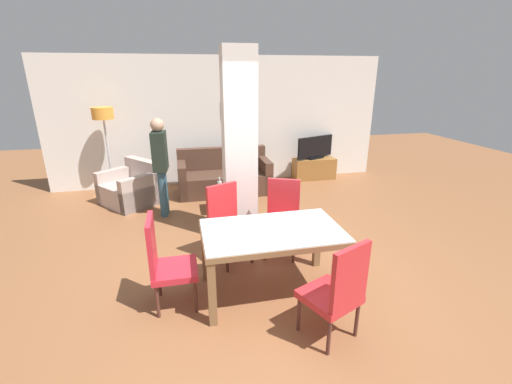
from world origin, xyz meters
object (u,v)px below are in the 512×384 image
Objects in this scene: standing_person at (160,161)px; armchair at (132,189)px; dining_chair_far_left at (227,222)px; dining_chair_head_left at (165,261)px; sofa at (224,178)px; coffee_table at (229,200)px; tv_stand at (314,168)px; floor_lamp at (104,121)px; tv_screen at (315,148)px; dining_chair_far_right at (282,216)px; dining_chair_near_right at (338,290)px; bottle at (220,186)px; dining_table at (272,243)px.

armchair is at bearing -134.35° from standing_person.
dining_chair_head_left is at bearing 22.65° from dining_chair_far_left.
sofa is (0.31, 2.72, -0.23)m from dining_chair_far_left.
coffee_table is at bearing -123.21° from dining_chair_far_left.
floor_lamp is at bearing -178.21° from tv_stand.
coffee_table is at bearing 13.05° from tv_screen.
dining_chair_far_right is 1.48× the size of coffee_table.
floor_lamp reaches higher than dining_chair_head_left.
sofa is at bearing 71.87° from dining_chair_near_right.
tv_screen is at bearing -152.47° from dining_chair_far_left.
dining_chair_far_left is (0.76, 0.82, 0.00)m from dining_chair_head_left.
armchair is at bearing -167.50° from dining_chair_head_left.
dining_chair_near_right reaches higher than sofa.
coffee_table is at bearing -145.50° from tv_stand.
tv_screen reaches higher than armchair.
sofa is 1.08m from coffee_table.
tv_stand is (3.23, 4.00, -0.29)m from dining_chair_head_left.
dining_chair_near_right reaches higher than bottle.
dining_chair_far_left is 1.66m from bottle.
dining_chair_far_right is (1.51, 0.86, 0.00)m from dining_chair_head_left.
dining_chair_head_left is at bearing -112.18° from coffee_table.
coffee_table is (-0.06, -1.07, -0.10)m from sofa.
sofa is (1.07, 3.54, -0.23)m from dining_chair_head_left.
dining_chair_far_left is 1.99m from standing_person.
dining_table reaches higher than bottle.
floor_lamp is (-1.92, 3.04, 0.95)m from dining_chair_far_left.
floor_lamp is 1.04× the size of standing_person.
coffee_table is 1.35m from standing_person.
dining_table is at bearing 90.00° from dining_chair_near_right.
tv_stand is at bearing 34.50° from coffee_table.
standing_person is (-0.96, 0.08, 0.48)m from bottle.
dining_table is 1.14m from dining_chair_head_left.
floor_lamp is (-2.17, 1.39, 1.28)m from coffee_table.
bottle is (-0.65, 3.33, -0.05)m from dining_chair_near_right.
dining_chair_far_right is (0.37, 0.86, -0.07)m from dining_table.
dining_chair_near_right is at bearing 49.00° from tv_screen.
floor_lamp reaches higher than armchair.
bottle is 2.64m from floor_lamp.
dining_chair_near_right is 1.07× the size of tv_screen.
dining_chair_head_left reaches higher than coffee_table.
armchair is 1.33× the size of tv_screen.
floor_lamp is at bearing -3.40° from armchair.
sofa is 1.96× the size of tv_screen.
dining_chair_head_left is at bearing 153.05° from armchair.
standing_person reaches higher than dining_chair_far_left.
coffee_table is at bearing -49.23° from dining_chair_far_right.
tv_stand is at bearing 117.79° from standing_person.
dining_chair_head_left is 1.06× the size of tv_stand.
coffee_table is (-0.50, 1.62, -0.33)m from dining_chair_far_right.
dining_table is at bearing 90.00° from dining_chair_far_left.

